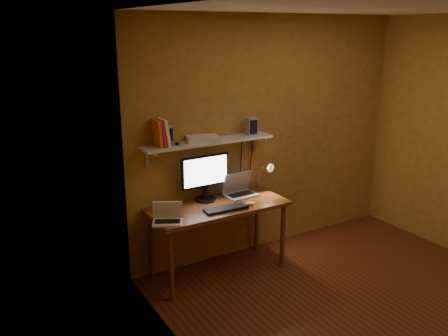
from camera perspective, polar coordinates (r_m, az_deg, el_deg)
room at (r=4.16m, az=18.72°, el=-0.43°), size 3.44×3.24×2.64m
desk at (r=4.78m, az=-0.69°, el=-5.44°), size 1.40×0.60×0.75m
wall_shelf at (r=4.73m, az=-1.89°, el=3.16°), size 1.40×0.25×0.21m
monitor at (r=4.80m, az=-2.27°, el=-0.89°), size 0.53×0.22×0.48m
laptop at (r=5.00m, az=1.83°, el=-2.57°), size 0.34×0.26×0.25m
netbook at (r=4.35m, az=-6.79°, el=-5.83°), size 0.33×0.29×0.20m
keyboard at (r=4.62m, az=0.23°, el=-4.91°), size 0.44×0.18×0.02m
mouse at (r=4.75m, az=3.13°, el=-4.27°), size 0.11×0.09×0.03m
desk_lamp at (r=5.12m, az=5.00°, el=-0.50°), size 0.09×0.23×0.38m
speaker_left at (r=4.50m, az=-7.04°, el=3.87°), size 0.13×0.13×0.20m
speaker_right at (r=4.96m, az=3.31°, el=5.06°), size 0.12×0.12×0.18m
books at (r=4.49m, az=-7.64°, el=4.20°), size 0.13×0.18×0.26m
shelf_camera at (r=4.49m, az=-5.76°, el=2.97°), size 0.10×0.04×0.06m
router at (r=4.68m, az=-2.57°, el=3.54°), size 0.36×0.29×0.05m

